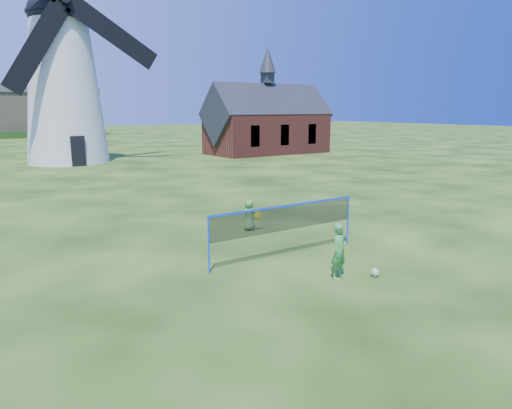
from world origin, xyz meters
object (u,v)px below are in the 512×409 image
(chapel, at_px, (267,124))
(player_girl, at_px, (339,251))
(badminton_net, at_px, (285,219))
(player_boy, at_px, (249,215))
(play_ball, at_px, (375,273))
(windmill, at_px, (63,79))

(chapel, distance_m, player_girl, 34.52)
(badminton_net, xyz_separation_m, player_girl, (0.06, -2.17, -0.42))
(player_boy, bearing_deg, player_girl, 84.37)
(badminton_net, height_order, player_boy, badminton_net)
(player_girl, height_order, player_boy, player_girl)
(badminton_net, bearing_deg, play_ball, -70.75)
(windmill, xyz_separation_m, play_ball, (0.29, -31.76, -6.38))
(badminton_net, bearing_deg, windmill, 88.77)
(windmill, height_order, play_ball, windmill)
(badminton_net, distance_m, player_boy, 3.32)
(chapel, bearing_deg, windmill, 173.06)
(windmill, distance_m, play_ball, 32.39)
(windmill, relative_size, play_ball, 85.12)
(windmill, xyz_separation_m, player_girl, (-0.57, -31.31, -5.77))
(player_girl, relative_size, player_boy, 1.31)
(chapel, relative_size, badminton_net, 2.33)
(chapel, bearing_deg, play_ball, -120.66)
(windmill, height_order, badminton_net, windmill)
(play_ball, bearing_deg, player_boy, 90.90)
(windmill, bearing_deg, chapel, -6.94)
(windmill, bearing_deg, badminton_net, -91.23)
(player_girl, height_order, play_ball, player_girl)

